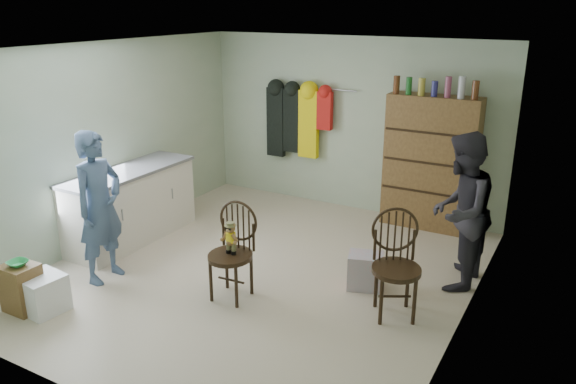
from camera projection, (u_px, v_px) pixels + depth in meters
The scene contains 13 objects.
ground_plane at pixel (261, 272), 6.44m from camera, with size 5.00×5.00×0.00m, color beige.
room_walls at pixel (283, 128), 6.37m from camera, with size 5.00×5.00×5.00m.
counter at pixel (131, 205), 7.19m from camera, with size 0.64×1.86×0.94m.
stool at pixel (22, 288), 5.58m from camera, with size 0.34×0.29×0.49m, color brown.
bowl at pixel (18, 263), 5.49m from camera, with size 0.19×0.19×0.05m, color green.
plastic_tub at pixel (43, 293), 5.58m from camera, with size 0.40×0.38×0.38m, color white.
chair_front at pixel (233, 246), 5.75m from camera, with size 0.48×0.48×1.02m.
chair_far at pixel (396, 260), 5.42m from camera, with size 0.65×0.65×1.07m.
striped_bag at pixel (365, 271), 6.03m from camera, with size 0.37×0.29×0.39m, color #E57273.
person_left at pixel (100, 207), 6.04m from camera, with size 0.61×0.40×1.69m, color #415778.
person_right at pixel (460, 212), 5.89m from camera, with size 0.83×0.64×1.70m, color #2D2B33.
dresser at pixel (430, 162), 7.47m from camera, with size 1.20×0.39×2.08m.
coat_rack at pixel (296, 121), 8.39m from camera, with size 1.42×0.12×1.09m.
Camera 1 is at (3.11, -4.91, 2.94)m, focal length 35.00 mm.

